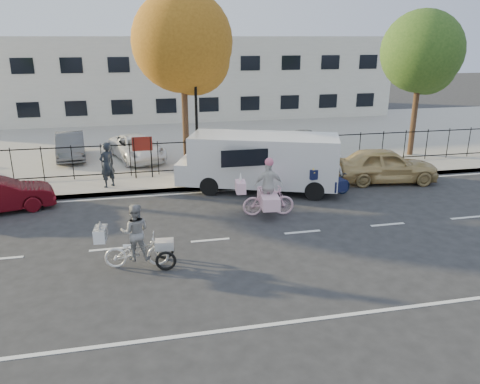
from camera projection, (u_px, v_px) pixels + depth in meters
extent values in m
plane|color=#333334|center=(210.00, 240.00, 14.44)|extent=(120.00, 120.00, 0.00)
cube|color=#A8A399|center=(191.00, 189.00, 19.10)|extent=(60.00, 0.10, 0.15)
cube|color=#A8A399|center=(189.00, 181.00, 20.07)|extent=(60.00, 2.20, 0.15)
cube|color=#A8A399|center=(173.00, 139.00, 28.33)|extent=(60.00, 15.60, 0.15)
cube|color=silver|center=(161.00, 76.00, 36.68)|extent=(34.00, 10.00, 6.00)
cylinder|color=black|center=(197.00, 130.00, 20.17)|extent=(0.12, 0.12, 4.00)
sphere|color=white|center=(195.00, 79.00, 19.49)|extent=(0.36, 0.36, 0.36)
cylinder|color=black|center=(135.00, 158.00, 19.97)|extent=(0.06, 0.06, 1.80)
cylinder|color=black|center=(151.00, 157.00, 20.11)|extent=(0.06, 0.06, 1.80)
cube|color=#59140F|center=(142.00, 144.00, 19.85)|extent=(0.85, 0.04, 0.60)
imported|color=white|center=(137.00, 251.00, 12.68)|extent=(1.77, 0.75, 0.91)
imported|color=white|center=(135.00, 232.00, 12.50)|extent=(0.82, 0.66, 1.58)
cube|color=white|center=(101.00, 234.00, 12.40)|extent=(0.35, 0.58, 0.36)
cone|color=white|center=(100.00, 224.00, 12.44)|extent=(0.14, 0.14, 0.18)
cone|color=white|center=(99.00, 227.00, 12.21)|extent=(0.14, 0.14, 0.18)
torus|color=black|center=(166.00, 261.00, 12.50)|extent=(0.57, 0.13, 0.56)
torus|color=black|center=(164.00, 250.00, 13.15)|extent=(0.57, 0.13, 0.56)
cube|color=white|center=(164.00, 245.00, 12.72)|extent=(0.53, 0.39, 0.25)
imported|color=#FFC2D5|center=(268.00, 201.00, 16.30)|extent=(1.85, 0.70, 1.09)
imported|color=silver|center=(269.00, 186.00, 16.12)|extent=(1.04, 0.52, 1.71)
cube|color=#F9BED3|center=(241.00, 187.00, 16.03)|extent=(0.39, 0.63, 0.39)
cone|color=white|center=(241.00, 177.00, 15.92)|extent=(0.13, 0.13, 0.35)
cube|color=#F9BED3|center=(268.00, 199.00, 16.28)|extent=(0.74, 1.47, 0.43)
sphere|color=#DE6988|center=(269.00, 162.00, 15.86)|extent=(0.30, 0.30, 0.30)
imported|color=black|center=(331.00, 185.00, 18.32)|extent=(1.88, 1.00, 0.94)
imported|color=white|center=(332.00, 170.00, 18.13)|extent=(1.17, 0.83, 1.64)
cube|color=#101536|center=(311.00, 173.00, 17.76)|extent=(0.43, 0.63, 0.38)
cone|color=yellow|center=(310.00, 167.00, 17.87)|extent=(0.13, 0.25, 0.34)
cone|color=yellow|center=(313.00, 169.00, 17.52)|extent=(0.13, 0.25, 0.34)
cube|color=#101536|center=(331.00, 182.00, 18.29)|extent=(0.85, 1.45, 0.42)
cube|color=white|center=(264.00, 159.00, 18.79)|extent=(6.21, 4.05, 1.94)
cube|color=white|center=(185.00, 177.00, 18.32)|extent=(1.24, 2.16, 0.86)
cylinder|color=black|center=(218.00, 192.00, 17.78)|extent=(0.81, 0.53, 0.75)
cylinder|color=black|center=(210.00, 178.00, 19.54)|extent=(0.81, 0.53, 0.75)
cylinder|color=black|center=(319.00, 185.00, 18.61)|extent=(0.81, 0.53, 0.75)
cylinder|color=black|center=(303.00, 172.00, 20.37)|extent=(0.81, 0.53, 0.75)
imported|color=tan|center=(385.00, 165.00, 20.04)|extent=(4.56, 2.38, 1.48)
imported|color=black|center=(107.00, 165.00, 18.82)|extent=(0.80, 0.76, 1.85)
imported|color=white|center=(137.00, 148.00, 23.19)|extent=(3.15, 4.64, 1.18)
imported|color=#54575C|center=(70.00, 146.00, 23.39)|extent=(1.79, 3.96, 1.26)
imported|color=#A7ABAF|center=(306.00, 142.00, 24.44)|extent=(1.93, 3.69, 1.20)
cylinder|color=#442D1D|center=(185.00, 118.00, 20.98)|extent=(0.28, 0.28, 5.06)
sphere|color=#9F6219|center=(182.00, 42.00, 19.95)|extent=(4.33, 4.33, 4.33)
sphere|color=#9F6219|center=(194.00, 59.00, 20.46)|extent=(3.18, 3.18, 3.18)
cylinder|color=#442D1D|center=(414.00, 113.00, 23.67)|extent=(0.28, 0.28, 4.63)
sphere|color=#385B1E|center=(422.00, 51.00, 22.73)|extent=(3.97, 3.97, 3.97)
sphere|color=#385B1E|center=(427.00, 65.00, 23.22)|extent=(2.91, 2.91, 2.91)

